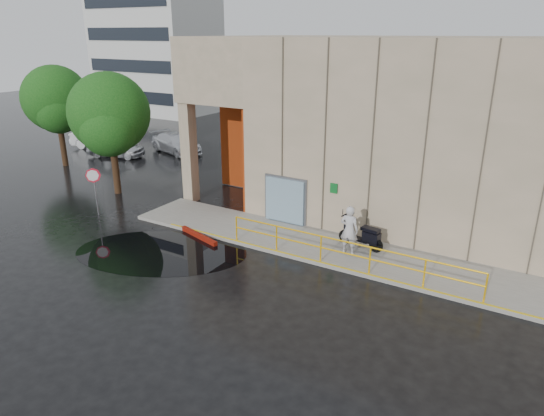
% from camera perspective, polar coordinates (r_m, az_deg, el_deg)
% --- Properties ---
extents(ground, '(120.00, 120.00, 0.00)m').
position_cam_1_polar(ground, '(17.56, -8.76, -8.04)').
color(ground, black).
rests_on(ground, ground).
extents(sidewalk, '(20.00, 3.00, 0.15)m').
position_cam_1_polar(sidewalk, '(19.18, 9.35, -5.30)').
color(sidewalk, gray).
rests_on(sidewalk, ground).
extents(building, '(20.00, 10.17, 8.00)m').
position_cam_1_polar(building, '(23.63, 18.48, 9.29)').
color(building, gray).
rests_on(building, ground).
extents(guardrail, '(9.56, 0.06, 1.03)m').
position_cam_1_polar(guardrail, '(17.70, 8.55, -5.33)').
color(guardrail, yellow).
rests_on(guardrail, sidewalk).
extents(distant_building, '(12.00, 8.08, 15.00)m').
position_cam_1_polar(distant_building, '(55.09, -13.52, 18.78)').
color(distant_building, silver).
rests_on(distant_building, ground).
extents(person, '(0.73, 0.51, 1.92)m').
position_cam_1_polar(person, '(18.63, 9.07, -2.57)').
color(person, silver).
rests_on(person, sidewalk).
extents(scooter, '(1.97, 0.92, 1.50)m').
position_cam_1_polar(scooter, '(19.25, 10.53, -2.24)').
color(scooter, black).
rests_on(scooter, sidewalk).
extents(stop_sign, '(0.53, 0.50, 2.30)m').
position_cam_1_polar(stop_sign, '(23.95, -20.23, 3.03)').
color(stop_sign, slate).
rests_on(stop_sign, ground).
extents(red_curb, '(2.35, 0.85, 0.18)m').
position_cam_1_polar(red_curb, '(20.71, -8.61, -3.25)').
color(red_curb, maroon).
rests_on(red_curb, ground).
extents(puddle, '(7.96, 6.63, 0.01)m').
position_cam_1_polar(puddle, '(19.73, -12.89, -5.04)').
color(puddle, black).
rests_on(puddle, ground).
extents(car_a, '(4.25, 2.69, 1.35)m').
position_cam_1_polar(car_a, '(35.44, -17.91, 6.80)').
color(car_a, silver).
rests_on(car_a, ground).
extents(car_b, '(5.07, 2.98, 1.58)m').
position_cam_1_polar(car_b, '(38.48, -19.20, 7.82)').
color(car_b, white).
rests_on(car_b, ground).
extents(car_c, '(5.04, 3.21, 1.36)m').
position_cam_1_polar(car_c, '(35.71, -11.23, 7.49)').
color(car_c, silver).
rests_on(car_c, ground).
extents(tree_near, '(4.13, 4.13, 6.37)m').
position_cam_1_polar(tree_near, '(26.34, -18.63, 10.13)').
color(tree_near, black).
rests_on(tree_near, ground).
extents(tree_far, '(4.10, 4.10, 6.33)m').
position_cam_1_polar(tree_far, '(33.54, -24.03, 11.35)').
color(tree_far, black).
rests_on(tree_far, ground).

